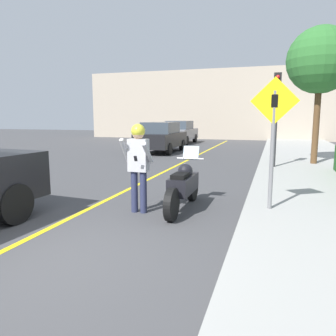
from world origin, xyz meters
The scene contains 10 objects.
ground_plane centered at (0.00, 0.00, 0.00)m, with size 80.00×80.00×0.00m, color #424244.
road_center_line centered at (-0.60, 6.00, 0.00)m, with size 0.12×36.00×0.01m.
building_backdrop centered at (0.00, 26.00, 3.05)m, with size 28.00×1.20×6.11m.
motorcycle centered at (1.34, 3.08, 0.51)m, with size 0.62×2.31×1.31m.
person_biker centered at (0.53, 2.57, 1.13)m, with size 0.59×0.49×1.83m.
crossing_sign centered at (3.11, 3.16, 1.69)m, with size 0.91×0.08×2.57m.
traffic_light centered at (3.15, 9.05, 2.50)m, with size 0.26×0.30×3.36m.
street_tree centered at (4.66, 10.47, 4.06)m, with size 2.50×2.50×5.19m.
parked_car_black centered at (-2.87, 13.82, 0.86)m, with size 1.88×4.20×1.68m.
parked_car_grey centered at (-3.60, 20.20, 0.86)m, with size 1.88×4.20×1.68m.
Camera 1 is at (3.13, -3.50, 1.96)m, focal length 35.00 mm.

